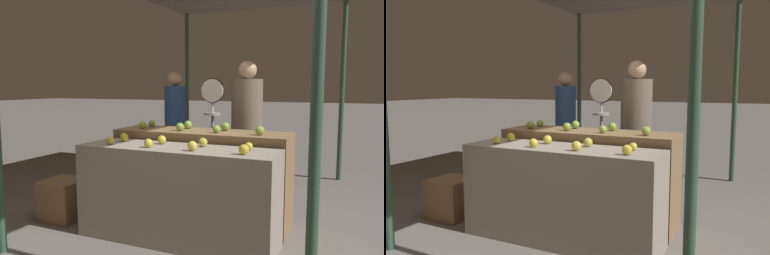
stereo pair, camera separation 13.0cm
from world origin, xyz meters
The scene contains 22 objects.
ground_plane centered at (0.00, 0.00, 0.00)m, with size 60.00×60.00×0.00m, color slate.
display_counter_front centered at (0.00, 0.00, 0.44)m, with size 1.84×0.55×0.88m, color gray.
display_counter_back centered at (0.00, 0.60, 0.48)m, with size 1.84×0.55×0.96m, color olive.
apple_front_0 centered at (-0.65, -0.11, 0.91)m, with size 0.08×0.08×0.08m, color gold.
apple_front_1 centered at (-0.23, -0.11, 0.92)m, with size 0.08×0.08×0.08m, color gold.
apple_front_2 centered at (0.21, -0.12, 0.92)m, with size 0.09×0.09×0.09m, color yellow.
apple_front_3 centered at (0.66, -0.11, 0.92)m, with size 0.08×0.08×0.08m, color gold.
apple_front_4 centered at (-0.63, 0.11, 0.92)m, with size 0.08×0.08×0.08m, color gold.
apple_front_5 centered at (-0.21, 0.11, 0.92)m, with size 0.08×0.08×0.08m, color gold.
apple_front_6 centered at (0.21, 0.12, 0.92)m, with size 0.08×0.08×0.08m, color gold.
apple_front_7 centered at (0.64, 0.10, 0.91)m, with size 0.07×0.07×0.07m, color yellow.
apple_back_0 centered at (-0.66, 0.50, 1.00)m, with size 0.09×0.09×0.09m, color #84AD3D.
apple_back_1 centered at (-0.21, 0.50, 1.00)m, with size 0.09×0.09×0.09m, color #84AD3D.
apple_back_2 centered at (0.21, 0.48, 1.00)m, with size 0.08×0.08×0.08m, color #8EB247.
apple_back_3 centered at (0.64, 0.49, 1.00)m, with size 0.09×0.09×0.09m, color #8EB247.
apple_back_4 centered at (-0.66, 0.70, 1.00)m, with size 0.08×0.08×0.08m, color #7AA338.
apple_back_5 centered at (-0.21, 0.71, 1.00)m, with size 0.09×0.09×0.09m, color #84AD3D.
apple_back_6 centered at (0.23, 0.70, 1.00)m, with size 0.09×0.09×0.09m, color #84AD3D.
produce_scale centered at (-0.12, 1.23, 1.11)m, with size 0.30×0.20×1.52m.
person_vendor_at_scale centered at (0.21, 1.58, 1.00)m, with size 0.50×0.50×1.74m.
person_customer_left centered at (-0.99, 1.97, 0.96)m, with size 0.40×0.40×1.64m.
wooden_crate_side centered at (-1.37, 0.03, 0.21)m, with size 0.42×0.42×0.42m, color olive.
Camera 1 is at (1.47, -3.00, 1.43)m, focal length 35.00 mm.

